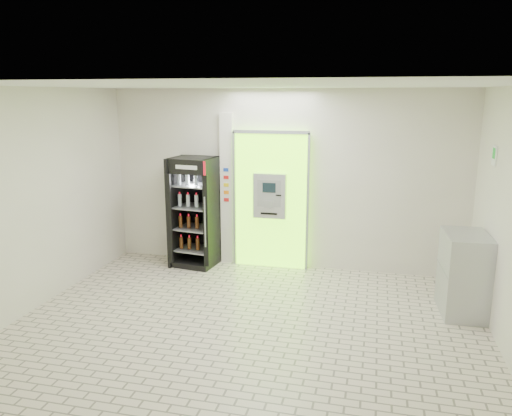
% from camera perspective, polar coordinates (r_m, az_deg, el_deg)
% --- Properties ---
extents(ground, '(6.00, 6.00, 0.00)m').
position_cam_1_polar(ground, '(6.51, -1.11, -13.59)').
color(ground, beige).
rests_on(ground, ground).
extents(room_shell, '(6.00, 6.00, 6.00)m').
position_cam_1_polar(room_shell, '(5.92, -1.18, 2.57)').
color(room_shell, silver).
rests_on(room_shell, ground).
extents(atm_assembly, '(1.30, 0.24, 2.33)m').
position_cam_1_polar(atm_assembly, '(8.40, 1.72, 0.99)').
color(atm_assembly, '#74E612').
rests_on(atm_assembly, ground).
extents(pillar, '(0.22, 0.11, 2.60)m').
position_cam_1_polar(pillar, '(8.60, -3.31, 2.13)').
color(pillar, silver).
rests_on(pillar, ground).
extents(beverage_cooler, '(0.78, 0.73, 1.87)m').
position_cam_1_polar(beverage_cooler, '(8.60, -6.99, -0.68)').
color(beverage_cooler, black).
rests_on(beverage_cooler, ground).
extents(steel_cabinet, '(0.61, 0.86, 1.11)m').
position_cam_1_polar(steel_cabinet, '(7.28, 22.68, -6.98)').
color(steel_cabinet, '#AAACB1').
rests_on(steel_cabinet, ground).
extents(exit_sign, '(0.02, 0.22, 0.26)m').
position_cam_1_polar(exit_sign, '(7.23, 25.60, 5.44)').
color(exit_sign, white).
rests_on(exit_sign, room_shell).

